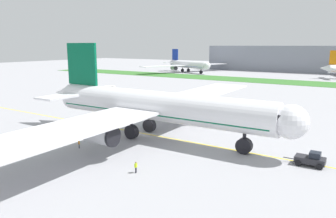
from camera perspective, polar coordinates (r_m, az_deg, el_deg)
The scene contains 12 objects.
ground_plane at distance 69.12m, azimuth -3.85°, elevation -4.28°, with size 600.00×600.00×0.00m, color #9E9EA3.
apron_taxi_line at distance 68.80m, azimuth -4.06°, elevation -4.35°, with size 280.00×0.36×0.01m, color yellow.
grass_median_strip at distance 175.46m, azimuth 19.66°, elevation 4.49°, with size 320.00×24.00×0.10m, color #38722D.
airliner_foreground at distance 64.75m, azimuth -2.75°, elevation 0.49°, with size 58.24×92.35×18.83m.
pushback_tug at distance 55.33m, azimuth 23.78°, elevation -8.06°, with size 6.19×2.64×2.27m.
ground_crew_wingwalker_port at distance 68.55m, azimuth -6.87°, elevation -3.62°, with size 0.40×0.51×1.60m.
ground_crew_marshaller_front at distance 61.08m, azimuth -15.35°, elevation -5.76°, with size 0.48×0.48×1.66m.
ground_crew_wingwalker_starboard at distance 48.24m, azimuth -5.66°, elevation -9.93°, with size 0.32×0.59×1.71m.
service_truck_fuel_bowser at distance 113.33m, azimuth 6.06°, elevation 2.62°, with size 5.51×4.15×3.21m.
service_truck_catering_van at distance 131.16m, azimuth -10.47°, elevation 3.52°, with size 5.99×4.54×2.51m.
parked_airliner_far_left at distance 225.67m, azimuth 3.43°, elevation 7.80°, with size 42.36×67.90×15.70m.
terminal_building at distance 246.04m, azimuth 21.38°, elevation 8.19°, with size 122.61×20.00×18.00m, color gray.
Camera 1 is at (40.08, -53.26, 18.32)m, focal length 34.75 mm.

